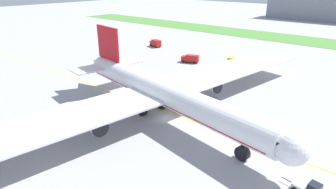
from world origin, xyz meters
TOP-DOWN VIEW (x-y plane):
  - ground_plane at (0.00, 0.00)m, footprint 600.00×600.00m
  - apron_taxi_line at (0.00, 2.53)m, footprint 280.00×0.36m
  - grass_median_strip at (0.00, 104.29)m, footprint 320.00×24.00m
  - airliner_foreground at (-1.42, 0.06)m, footprint 59.89×98.06m
  - pushback_tug at (29.60, -4.88)m, footprint 6.00×2.92m
  - ground_crew_wingwalker_port at (11.07, 2.80)m, footprint 0.59×0.32m
  - ground_crew_marshaller_front at (-11.02, -26.32)m, footprint 0.50×0.46m
  - traffic_cone_near_nose at (-22.32, -19.62)m, footprint 0.36×0.36m
  - service_truck_baggage_loader at (-7.15, 43.65)m, footprint 5.37×2.67m
  - service_truck_fuel_bowser at (-21.56, 38.14)m, footprint 6.43×4.19m
  - service_truck_catering_van at (-47.77, 48.84)m, footprint 6.27×3.73m

SIDE VIEW (x-z plane):
  - ground_plane at x=0.00m, z-range 0.00..0.00m
  - apron_taxi_line at x=0.00m, z-range 0.00..0.01m
  - grass_median_strip at x=0.00m, z-range 0.00..0.10m
  - traffic_cone_near_nose at x=-22.32m, z-range -0.01..0.57m
  - pushback_tug at x=29.60m, z-range -0.10..2.05m
  - ground_crew_marshaller_front at x=-11.02m, z-range 0.18..1.86m
  - ground_crew_wingwalker_port at x=11.07m, z-range 0.18..1.89m
  - service_truck_fuel_bowser at x=-21.56m, z-range 0.13..2.82m
  - service_truck_baggage_loader at x=-7.15m, z-range 0.12..3.09m
  - service_truck_catering_van at x=-47.77m, z-range 0.11..3.10m
  - airliner_foreground at x=-1.42m, z-range -2.64..13.83m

